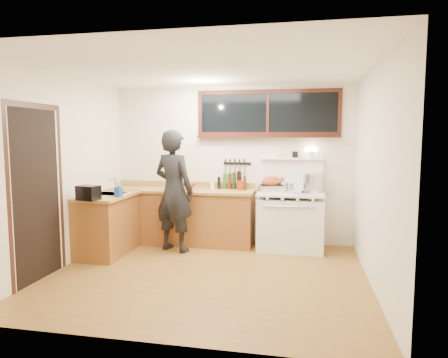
% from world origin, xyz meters
% --- Properties ---
extents(ground_plane, '(4.00, 3.50, 0.02)m').
position_xyz_m(ground_plane, '(0.00, 0.00, -0.01)').
color(ground_plane, brown).
extents(room_shell, '(4.10, 3.60, 2.65)m').
position_xyz_m(room_shell, '(0.00, 0.00, 1.65)').
color(room_shell, silver).
rests_on(room_shell, ground).
extents(counter_back, '(2.44, 0.64, 1.00)m').
position_xyz_m(counter_back, '(-0.80, 1.45, 0.45)').
color(counter_back, brown).
rests_on(counter_back, ground).
extents(counter_left, '(0.64, 1.09, 0.90)m').
position_xyz_m(counter_left, '(-1.70, 0.62, 0.45)').
color(counter_left, brown).
rests_on(counter_left, ground).
extents(sink_unit, '(0.50, 0.45, 0.37)m').
position_xyz_m(sink_unit, '(-1.68, 0.70, 0.85)').
color(sink_unit, white).
rests_on(sink_unit, counter_left).
extents(vintage_stove, '(1.02, 0.74, 1.60)m').
position_xyz_m(vintage_stove, '(1.00, 1.41, 0.47)').
color(vintage_stove, white).
rests_on(vintage_stove, ground).
extents(back_window, '(2.32, 0.13, 0.77)m').
position_xyz_m(back_window, '(0.60, 1.72, 2.06)').
color(back_window, black).
rests_on(back_window, room_shell).
extents(left_doorway, '(0.02, 1.04, 2.17)m').
position_xyz_m(left_doorway, '(-1.99, -0.55, 1.09)').
color(left_doorway, black).
rests_on(left_doorway, ground).
extents(knife_strip, '(0.46, 0.03, 0.28)m').
position_xyz_m(knife_strip, '(0.08, 1.73, 1.31)').
color(knife_strip, black).
rests_on(knife_strip, room_shell).
extents(man, '(0.79, 0.66, 1.87)m').
position_xyz_m(man, '(-0.76, 0.99, 0.93)').
color(man, black).
rests_on(man, ground).
extents(soap_bottle, '(0.10, 0.11, 0.20)m').
position_xyz_m(soap_bottle, '(-1.43, 0.47, 1.00)').
color(soap_bottle, '#224DAC').
rests_on(soap_bottle, counter_left).
extents(toaster, '(0.33, 0.26, 0.20)m').
position_xyz_m(toaster, '(-1.70, 0.12, 1.00)').
color(toaster, black).
rests_on(toaster, counter_left).
extents(cutting_board, '(0.44, 0.39, 0.13)m').
position_xyz_m(cutting_board, '(-0.64, 1.42, 0.95)').
color(cutting_board, olive).
rests_on(cutting_board, counter_back).
extents(roast_turkey, '(0.47, 0.40, 0.24)m').
position_xyz_m(roast_turkey, '(0.70, 1.50, 1.00)').
color(roast_turkey, silver).
rests_on(roast_turkey, vintage_stove).
extents(stockpot, '(0.41, 0.41, 0.29)m').
position_xyz_m(stockpot, '(1.34, 1.54, 1.05)').
color(stockpot, silver).
rests_on(stockpot, vintage_stove).
extents(saucepan, '(0.21, 0.30, 0.12)m').
position_xyz_m(saucepan, '(0.96, 1.70, 0.96)').
color(saucepan, silver).
rests_on(saucepan, vintage_stove).
extents(pot_lid, '(0.33, 0.33, 0.04)m').
position_xyz_m(pot_lid, '(1.18, 1.32, 0.91)').
color(pot_lid, silver).
rests_on(pot_lid, vintage_stove).
extents(coffee_tin, '(0.11, 0.10, 0.15)m').
position_xyz_m(coffee_tin, '(0.19, 1.52, 0.98)').
color(coffee_tin, maroon).
rests_on(coffee_tin, counter_back).
extents(pitcher, '(0.09, 0.09, 0.15)m').
position_xyz_m(pitcher, '(-0.29, 1.61, 0.98)').
color(pitcher, white).
rests_on(pitcher, counter_back).
extents(bottle_cluster, '(0.49, 0.07, 0.30)m').
position_xyz_m(bottle_cluster, '(0.05, 1.63, 1.03)').
color(bottle_cluster, black).
rests_on(bottle_cluster, counter_back).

